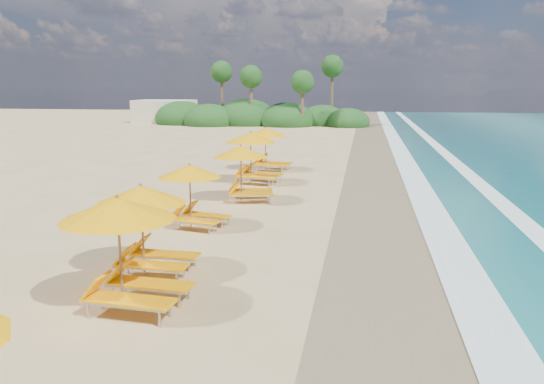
# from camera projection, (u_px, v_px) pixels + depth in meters

# --- Properties ---
(ground) EXTENTS (160.00, 160.00, 0.00)m
(ground) POSITION_uv_depth(u_px,v_px,m) (272.00, 227.00, 18.06)
(ground) COLOR tan
(ground) RESTS_ON ground
(wet_sand) EXTENTS (4.00, 160.00, 0.01)m
(wet_sand) POSITION_uv_depth(u_px,v_px,m) (394.00, 232.00, 17.39)
(wet_sand) COLOR olive
(wet_sand) RESTS_ON ground
(surf_foam) EXTENTS (4.00, 160.00, 0.01)m
(surf_foam) POSITION_uv_depth(u_px,v_px,m) (482.00, 236.00, 16.94)
(surf_foam) COLOR white
(surf_foam) RESTS_ON ground
(station_1) EXTENTS (2.79, 2.61, 2.47)m
(station_1) POSITION_uv_depth(u_px,v_px,m) (128.00, 246.00, 11.27)
(station_1) COLOR olive
(station_1) RESTS_ON ground
(station_2) EXTENTS (2.51, 2.32, 2.31)m
(station_2) POSITION_uv_depth(u_px,v_px,m) (149.00, 223.00, 13.45)
(station_2) COLOR olive
(station_2) RESTS_ON ground
(station_3) EXTENTS (2.65, 2.55, 2.16)m
(station_3) POSITION_uv_depth(u_px,v_px,m) (194.00, 192.00, 17.83)
(station_3) COLOR olive
(station_3) RESTS_ON ground
(station_4) EXTENTS (2.86, 2.76, 2.33)m
(station_4) POSITION_uv_depth(u_px,v_px,m) (245.00, 169.00, 21.88)
(station_4) COLOR olive
(station_4) RESTS_ON ground
(station_5) EXTENTS (3.05, 2.92, 2.52)m
(station_5) POSITION_uv_depth(u_px,v_px,m) (255.00, 154.00, 25.91)
(station_5) COLOR olive
(station_5) RESTS_ON ground
(station_6) EXTENTS (2.85, 2.71, 2.41)m
(station_6) POSITION_uv_depth(u_px,v_px,m) (269.00, 146.00, 29.86)
(station_6) COLOR olive
(station_6) RESTS_ON ground
(treeline) EXTENTS (25.80, 8.80, 9.74)m
(treeline) POSITION_uv_depth(u_px,v_px,m) (255.00, 117.00, 63.51)
(treeline) COLOR #163D14
(treeline) RESTS_ON ground
(beach_building) EXTENTS (7.00, 5.00, 2.80)m
(beach_building) POSITION_uv_depth(u_px,v_px,m) (165.00, 111.00, 67.84)
(beach_building) COLOR beige
(beach_building) RESTS_ON ground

